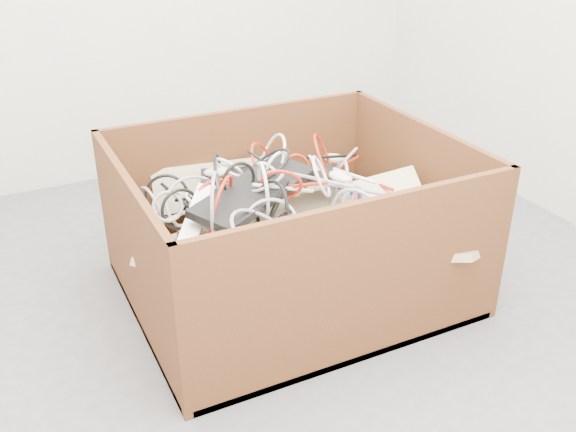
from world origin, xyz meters
name	(u,v)px	position (x,y,z in m)	size (l,w,h in m)	color
ground	(276,316)	(0.00, 0.00, 0.00)	(3.00, 3.00, 0.00)	#4B4B4E
cardboard_box	(287,256)	(0.11, 0.13, 0.15)	(1.14, 0.95, 0.58)	#3B250E
keyboard_pile	(297,220)	(0.15, 0.14, 0.28)	(1.17, 1.01, 0.36)	beige
mice_scatter	(300,203)	(0.16, 0.12, 0.36)	(0.71, 0.68, 0.20)	beige
power_strip_left	(196,221)	(-0.23, 0.12, 0.38)	(0.33, 0.06, 0.04)	white
power_strip_right	(268,238)	(-0.02, 0.00, 0.32)	(0.30, 0.06, 0.04)	white
vga_plug	(356,191)	(0.40, 0.14, 0.35)	(0.04, 0.04, 0.02)	blue
cable_tangle	(259,198)	(0.01, 0.14, 0.40)	(1.04, 0.84, 0.40)	black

